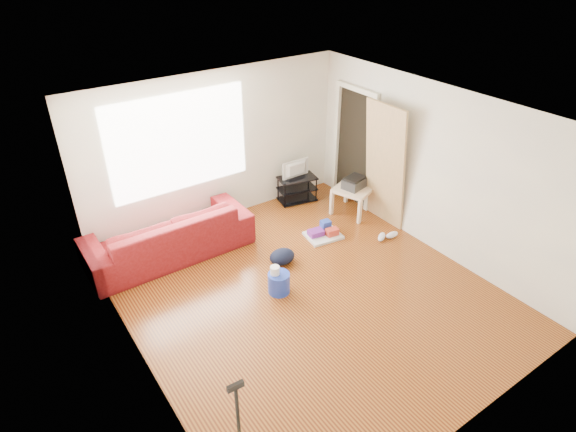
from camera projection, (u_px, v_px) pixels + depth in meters
room at (308, 208)px, 6.04m from camera, size 4.51×5.01×2.51m
sofa at (171, 254)px, 7.35m from camera, size 2.46×0.96×0.72m
tv_stand at (297, 189)px, 8.67m from camera, size 0.73×0.51×0.46m
tv at (297, 170)px, 8.48m from camera, size 0.54×0.07×0.31m
side_table at (354, 192)px, 8.23m from camera, size 0.76×0.76×0.48m
printer at (354, 183)px, 8.14m from camera, size 0.43×0.36×0.20m
bucket at (279, 291)px, 6.59m from camera, size 0.36×0.36×0.30m
toilet_paper at (275, 279)px, 6.49m from camera, size 0.13×0.13×0.12m
cleaning_tray at (323, 233)px, 7.75m from camera, size 0.60×0.51×0.20m
backpack at (282, 263)px, 7.16m from camera, size 0.40×0.32×0.22m
sneakers at (387, 236)px, 7.69m from camera, size 0.43×0.22×0.10m
door_panel at (379, 221)px, 8.18m from camera, size 0.26×0.82×2.05m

